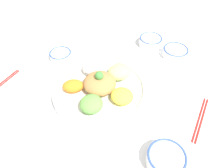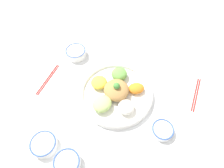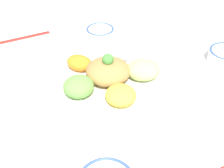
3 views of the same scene
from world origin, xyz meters
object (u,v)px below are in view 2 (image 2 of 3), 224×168
(rice_bowl_blue, at_px, (76,52))
(chopsticks_pair_far, at_px, (48,79))
(chopsticks_pair_near, at_px, (196,94))
(serving_spoon_extra, at_px, (36,116))
(rice_bowl_plain, at_px, (162,130))
(sauce_bowl_dark, at_px, (44,144))
(serving_spoon_main, at_px, (167,57))
(salad_platter, at_px, (116,92))
(sauce_bowl_red, at_px, (67,162))

(rice_bowl_blue, relative_size, chopsticks_pair_far, 0.56)
(chopsticks_pair_near, xyz_separation_m, serving_spoon_extra, (0.52, -0.59, -0.00))
(rice_bowl_plain, xyz_separation_m, chopsticks_pair_far, (0.07, -0.63, -0.02))
(rice_bowl_blue, relative_size, sauce_bowl_dark, 1.03)
(chopsticks_pair_far, bearing_deg, rice_bowl_plain, -94.19)
(sauce_bowl_dark, distance_m, chopsticks_pair_near, 0.76)
(rice_bowl_plain, distance_m, serving_spoon_extra, 0.58)
(chopsticks_pair_near, distance_m, serving_spoon_main, 0.27)
(rice_bowl_blue, relative_size, serving_spoon_main, 0.89)
(chopsticks_pair_near, xyz_separation_m, chopsticks_pair_far, (0.34, -0.69, -0.00))
(salad_platter, height_order, sauce_bowl_red, salad_platter)
(sauce_bowl_red, bearing_deg, serving_spoon_main, 172.02)
(sauce_bowl_dark, relative_size, chopsticks_pair_near, 0.54)
(rice_bowl_plain, distance_m, chopsticks_pair_far, 0.63)
(salad_platter, distance_m, sauce_bowl_red, 0.38)
(rice_bowl_blue, bearing_deg, chopsticks_pair_near, 100.68)
(chopsticks_pair_near, relative_size, chopsticks_pair_far, 1.00)
(sauce_bowl_dark, height_order, serving_spoon_main, sauce_bowl_dark)
(serving_spoon_main, bearing_deg, rice_bowl_plain, -67.41)
(sauce_bowl_dark, distance_m, chopsticks_pair_far, 0.35)
(rice_bowl_plain, bearing_deg, serving_spoon_extra, -64.25)
(chopsticks_pair_near, relative_size, serving_spoon_main, 1.60)
(rice_bowl_blue, bearing_deg, serving_spoon_extra, 11.33)
(salad_platter, relative_size, chopsticks_pair_far, 1.77)
(rice_bowl_blue, xyz_separation_m, serving_spoon_extra, (0.40, 0.08, -0.02))
(rice_bowl_blue, height_order, chopsticks_pair_far, rice_bowl_blue)
(salad_platter, relative_size, rice_bowl_plain, 3.72)
(sauce_bowl_dark, height_order, rice_bowl_plain, sauce_bowl_dark)
(sauce_bowl_dark, bearing_deg, rice_bowl_blue, -156.03)
(chopsticks_pair_near, bearing_deg, rice_bowl_plain, 156.65)
(sauce_bowl_red, bearing_deg, rice_bowl_plain, 141.67)
(salad_platter, bearing_deg, serving_spoon_extra, -40.16)
(chopsticks_pair_near, bearing_deg, chopsticks_pair_far, 106.29)
(sauce_bowl_red, distance_m, sauce_bowl_dark, 0.13)
(sauce_bowl_red, relative_size, serving_spoon_extra, 0.84)
(salad_platter, distance_m, rice_bowl_blue, 0.35)
(chopsticks_pair_near, height_order, serving_spoon_extra, chopsticks_pair_near)
(rice_bowl_blue, bearing_deg, rice_bowl_plain, 76.67)
(sauce_bowl_red, xyz_separation_m, chopsticks_pair_near, (-0.60, 0.33, -0.02))
(salad_platter, bearing_deg, rice_bowl_plain, 80.58)
(rice_bowl_plain, bearing_deg, sauce_bowl_dark, -49.89)
(salad_platter, distance_m, serving_spoon_extra, 0.39)
(salad_platter, bearing_deg, chopsticks_pair_far, -71.82)
(rice_bowl_blue, distance_m, chopsticks_pair_near, 0.68)
(rice_bowl_plain, height_order, chopsticks_pair_near, rice_bowl_plain)
(serving_spoon_main, distance_m, serving_spoon_extra, 0.76)
(serving_spoon_extra, bearing_deg, sauce_bowl_red, 49.57)
(sauce_bowl_dark, bearing_deg, serving_spoon_extra, -120.72)
(sauce_bowl_dark, bearing_deg, sauce_bowl_red, 89.40)
(sauce_bowl_red, distance_m, rice_bowl_blue, 0.59)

